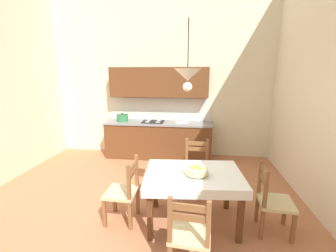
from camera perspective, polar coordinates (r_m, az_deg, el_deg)
name	(u,v)px	position (r m, az deg, el deg)	size (l,w,h in m)	color
ground_plane	(130,224)	(3.52, -9.78, -23.53)	(5.98, 6.33, 0.10)	#B7704C
wall_back	(161,75)	(5.68, -1.85, 12.98)	(5.98, 0.12, 4.05)	beige
kitchen_cabinetry	(158,123)	(5.49, -2.47, 0.67)	(2.60, 0.63, 2.20)	brown
dining_table	(193,182)	(3.13, 6.50, -14.07)	(1.36, 1.02, 0.75)	#56331C
dining_chair_kitchen_side	(196,168)	(4.00, 7.23, -10.55)	(0.43, 0.43, 0.93)	#D1BC89
dining_chair_camera_side	(190,235)	(2.54, 5.60, -26.02)	(0.45, 0.45, 0.93)	#D1BC89
dining_chair_tv_side	(124,192)	(3.29, -11.21, -16.24)	(0.43, 0.43, 0.93)	#D1BC89
dining_chair_window_side	(272,201)	(3.32, 25.16, -17.03)	(0.45, 0.45, 0.93)	#D1BC89
fruit_bowl	(196,171)	(2.99, 7.31, -11.31)	(0.30, 0.30, 0.12)	beige
pendant_lamp	(188,75)	(2.65, 5.06, 12.76)	(0.32, 0.32, 0.80)	black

